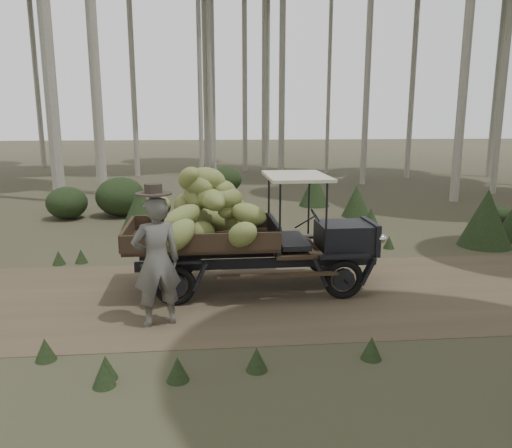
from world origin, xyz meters
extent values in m
plane|color=#473D2B|center=(0.00, 0.00, 0.00)|extent=(120.00, 120.00, 0.00)
cube|color=brown|center=(0.00, 0.00, 0.00)|extent=(70.00, 4.00, 0.01)
cube|color=black|center=(2.60, 0.40, 0.91)|extent=(0.92, 0.87, 0.50)
cube|color=black|center=(3.10, 0.41, 0.91)|extent=(0.10, 0.91, 0.56)
cube|color=black|center=(1.33, 0.39, 1.00)|extent=(0.09, 1.27, 0.50)
cube|color=#38281C|center=(0.06, 0.37, 0.91)|extent=(2.56, 1.67, 0.07)
cube|color=#38281C|center=(0.05, 1.19, 1.07)|extent=(2.54, 0.09, 0.29)
cube|color=#38281C|center=(0.07, -0.45, 1.07)|extent=(2.54, 0.09, 0.29)
cube|color=#38281C|center=(-1.21, 0.35, 1.07)|extent=(0.08, 1.64, 0.29)
cube|color=beige|center=(1.72, 0.39, 2.02)|extent=(1.06, 1.56, 0.05)
cube|color=black|center=(1.01, 0.73, 0.56)|extent=(4.18, 0.14, 0.16)
cube|color=black|center=(1.02, 0.04, 0.56)|extent=(4.18, 0.14, 0.16)
torus|color=black|center=(2.41, 1.13, 0.35)|extent=(0.69, 0.13, 0.69)
torus|color=black|center=(2.43, -0.33, 0.35)|extent=(0.69, 0.13, 0.69)
torus|color=black|center=(-0.41, 1.09, 0.35)|extent=(0.69, 0.13, 0.69)
torus|color=black|center=(-0.39, -0.36, 0.35)|extent=(0.69, 0.13, 0.69)
sphere|color=beige|center=(3.17, 0.82, 0.95)|extent=(0.16, 0.16, 0.16)
sphere|color=beige|center=(3.18, 0.00, 0.95)|extent=(0.16, 0.16, 0.16)
ellipsoid|color=olive|center=(0.32, 1.10, 1.11)|extent=(0.81, 0.61, 0.65)
ellipsoid|color=olive|center=(-0.24, -0.02, 1.41)|extent=(0.85, 0.79, 0.53)
ellipsoid|color=olive|center=(-0.03, 0.55, 1.67)|extent=(0.66, 0.91, 0.59)
ellipsoid|color=olive|center=(0.02, 0.36, 1.93)|extent=(0.75, 0.85, 0.55)
ellipsoid|color=olive|center=(0.74, 0.52, 1.12)|extent=(0.81, 0.88, 0.56)
ellipsoid|color=olive|center=(-0.67, 0.89, 1.45)|extent=(0.49, 0.78, 0.45)
ellipsoid|color=olive|center=(0.51, 0.27, 1.67)|extent=(0.72, 0.67, 0.41)
ellipsoid|color=olive|center=(0.04, 0.51, 1.91)|extent=(0.78, 0.72, 0.56)
ellipsoid|color=olive|center=(0.79, 0.73, 1.14)|extent=(0.85, 0.68, 0.53)
ellipsoid|color=olive|center=(-0.23, 0.79, 1.47)|extent=(0.50, 0.74, 0.51)
ellipsoid|color=olive|center=(0.25, 0.13, 1.67)|extent=(0.59, 0.83, 0.45)
ellipsoid|color=olive|center=(0.18, 0.34, 1.99)|extent=(0.76, 0.54, 0.51)
ellipsoid|color=olive|center=(0.88, 0.76, 1.18)|extent=(0.83, 0.62, 0.58)
ellipsoid|color=olive|center=(0.58, 0.37, 1.47)|extent=(0.70, 0.73, 0.40)
ellipsoid|color=olive|center=(0.47, 0.44, 1.74)|extent=(0.62, 0.89, 0.65)
ellipsoid|color=olive|center=(0.25, 0.39, 1.96)|extent=(0.46, 0.69, 0.57)
ellipsoid|color=olive|center=(0.01, 0.75, 1.18)|extent=(0.77, 0.77, 0.61)
ellipsoid|color=olive|center=(0.86, 0.05, 1.42)|extent=(0.75, 0.53, 0.50)
ellipsoid|color=olive|center=(0.18, 0.28, 1.68)|extent=(0.41, 0.68, 0.56)
ellipsoid|color=olive|center=(-0.13, 0.43, 2.00)|extent=(0.59, 0.84, 0.60)
ellipsoid|color=olive|center=(0.01, 0.10, 1.09)|extent=(0.60, 0.46, 0.53)
ellipsoid|color=olive|center=(-0.30, -0.50, 1.22)|extent=(0.86, 0.82, 0.69)
ellipsoid|color=olive|center=(0.70, -0.49, 1.20)|extent=(0.74, 0.82, 0.64)
imported|color=#5A5852|center=(-0.59, -1.10, 0.97)|extent=(0.82, 0.67, 1.94)
cylinder|color=#332B23|center=(-0.59, -1.10, 1.97)|extent=(0.66, 0.66, 0.03)
cylinder|color=#332B23|center=(-0.59, -1.10, 2.03)|extent=(0.33, 0.33, 0.16)
cylinder|color=#B2AD9E|center=(0.37, 19.66, 8.61)|extent=(0.40, 0.40, 17.23)
cylinder|color=#B2AD9E|center=(3.41, 20.69, 9.10)|extent=(0.22, 0.22, 18.19)
cylinder|color=#B2AD9E|center=(2.29, 20.11, 8.82)|extent=(0.28, 0.28, 17.64)
cylinder|color=#B2AD9E|center=(-9.84, 23.64, 8.29)|extent=(0.30, 0.30, 16.58)
cylinder|color=#B2AD9E|center=(0.20, 18.96, 7.78)|extent=(0.38, 0.38, 15.55)
cylinder|color=#B2AD9E|center=(0.37, 18.50, 8.06)|extent=(0.28, 0.28, 16.11)
ellipsoid|color=#233319|center=(8.44, 5.08, 0.28)|extent=(0.68, 0.68, 0.54)
cone|color=#233319|center=(4.74, 6.66, 0.49)|extent=(0.88, 0.88, 0.98)
ellipsoid|color=#233319|center=(-2.53, 7.43, 0.61)|extent=(1.50, 1.50, 1.20)
cone|color=#233319|center=(-1.66, 5.37, 0.61)|extent=(1.10, 1.10, 1.22)
cone|color=#233319|center=(7.81, 3.62, 0.22)|extent=(0.40, 0.40, 0.45)
cone|color=#233319|center=(-1.43, 8.00, 0.32)|extent=(0.57, 0.57, 0.64)
ellipsoid|color=#233319|center=(-4.07, 7.12, 0.50)|extent=(1.21, 1.21, 0.97)
cone|color=#233319|center=(6.74, 2.83, 0.69)|extent=(1.23, 1.23, 1.37)
ellipsoid|color=#233319|center=(0.46, 8.84, 0.32)|extent=(0.79, 0.79, 0.63)
cone|color=#233319|center=(3.84, 8.64, 0.59)|extent=(1.06, 1.06, 1.18)
cone|color=#233319|center=(4.89, 5.69, 0.22)|extent=(0.40, 0.40, 0.44)
ellipsoid|color=#233319|center=(-4.42, 8.63, 0.38)|extent=(0.93, 0.93, 0.74)
ellipsoid|color=#233319|center=(0.92, 12.16, 0.53)|extent=(1.28, 1.28, 1.03)
cone|color=#233319|center=(4.39, 2.82, 0.15)|extent=(0.27, 0.27, 0.30)
cone|color=#233319|center=(0.73, -2.62, 0.15)|extent=(0.27, 0.27, 0.30)
cone|color=#233319|center=(-2.52, 2.29, 0.15)|extent=(0.27, 0.27, 0.30)
cone|color=#233319|center=(-0.21, -2.77, 0.15)|extent=(0.27, 0.27, 0.30)
cone|color=#233319|center=(-1.05, -2.82, 0.15)|extent=(0.27, 0.27, 0.30)
cone|color=#233319|center=(-0.89, 2.69, 0.15)|extent=(0.27, 0.27, 0.30)
cone|color=#233319|center=(2.21, -2.46, 0.15)|extent=(0.27, 0.27, 0.30)
cone|color=#233319|center=(-1.06, -2.65, 0.15)|extent=(0.27, 0.27, 0.30)
cone|color=#233319|center=(-0.98, 2.28, 0.15)|extent=(0.27, 0.27, 0.30)
cone|color=#233319|center=(-2.96, 2.22, 0.15)|extent=(0.27, 0.27, 0.30)
cone|color=#233319|center=(-1.91, -2.11, 0.15)|extent=(0.27, 0.27, 0.30)
camera|label=1|loc=(0.19, -8.17, 3.03)|focal=35.00mm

